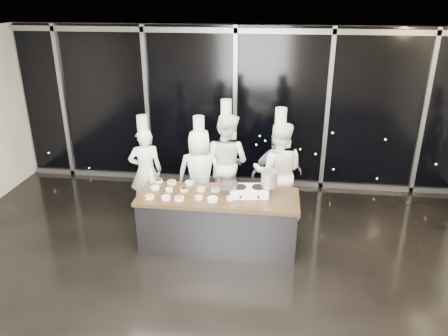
# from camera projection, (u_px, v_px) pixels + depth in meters

# --- Properties ---
(ground) EXTENTS (9.00, 9.00, 0.00)m
(ground) POSITION_uv_depth(u_px,v_px,m) (210.00, 280.00, 6.18)
(ground) COLOR black
(ground) RESTS_ON ground
(room_shell) EXTENTS (9.02, 7.02, 3.21)m
(room_shell) POSITION_uv_depth(u_px,v_px,m) (222.00, 129.00, 5.30)
(room_shell) COLOR beige
(room_shell) RESTS_ON ground
(window_wall) EXTENTS (8.90, 0.11, 3.20)m
(window_wall) POSITION_uv_depth(u_px,v_px,m) (235.00, 109.00, 8.71)
(window_wall) COLOR black
(window_wall) RESTS_ON ground
(demo_counter) EXTENTS (2.46, 0.86, 0.90)m
(demo_counter) POSITION_uv_depth(u_px,v_px,m) (218.00, 221.00, 6.83)
(demo_counter) COLOR #35353A
(demo_counter) RESTS_ON ground
(stove) EXTENTS (0.61, 0.42, 0.14)m
(stove) POSITION_uv_depth(u_px,v_px,m) (249.00, 191.00, 6.66)
(stove) COLOR white
(stove) RESTS_ON demo_counter
(frying_pan) EXTENTS (0.49, 0.31, 0.05)m
(frying_pan) POSITION_uv_depth(u_px,v_px,m) (228.00, 185.00, 6.62)
(frying_pan) COLOR gray
(frying_pan) RESTS_ON stove
(stock_pot) EXTENTS (0.27, 0.27, 0.24)m
(stock_pot) POSITION_uv_depth(u_px,v_px,m) (269.00, 179.00, 6.60)
(stock_pot) COLOR #B6B7B9
(stock_pot) RESTS_ON stove
(prep_bowls) EXTENTS (1.37, 0.72, 0.05)m
(prep_bowls) POSITION_uv_depth(u_px,v_px,m) (184.00, 191.00, 6.75)
(prep_bowls) COLOR silver
(prep_bowls) RESTS_ON demo_counter
(squeeze_bottle) EXTENTS (0.07, 0.07, 0.24)m
(squeeze_bottle) POSITION_uv_depth(u_px,v_px,m) (151.00, 176.00, 7.06)
(squeeze_bottle) COLOR white
(squeeze_bottle) RESTS_ON demo_counter
(chef_far_left) EXTENTS (0.68, 0.56, 1.83)m
(chef_far_left) POSITION_uv_depth(u_px,v_px,m) (146.00, 170.00, 7.78)
(chef_far_left) COLOR white
(chef_far_left) RESTS_ON ground
(chef_left) EXTENTS (0.83, 0.58, 1.85)m
(chef_left) POSITION_uv_depth(u_px,v_px,m) (200.00, 173.00, 7.66)
(chef_left) COLOR white
(chef_left) RESTS_ON ground
(chef_center) EXTENTS (1.10, 1.01, 2.07)m
(chef_center) POSITION_uv_depth(u_px,v_px,m) (226.00, 162.00, 7.86)
(chef_center) COLOR white
(chef_center) RESTS_ON ground
(guest) EXTENTS (0.97, 0.57, 1.54)m
(guest) POSITION_uv_depth(u_px,v_px,m) (277.00, 174.00, 7.77)
(guest) COLOR #142039
(guest) RESTS_ON ground
(chef_right) EXTENTS (0.89, 0.70, 2.04)m
(chef_right) POSITION_uv_depth(u_px,v_px,m) (278.00, 172.00, 7.49)
(chef_right) COLOR white
(chef_right) RESTS_ON ground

